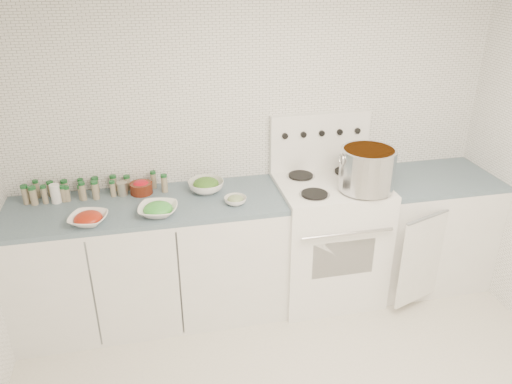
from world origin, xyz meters
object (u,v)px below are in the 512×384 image
object	(u,v)px
stove	(327,235)
bowl_tomato	(88,219)
stock_pot	(367,168)
bowl_snowpea	(158,209)

from	to	relation	value
stove	bowl_tomato	size ratio (longest dim) A/B	4.81
stock_pot	bowl_tomato	distance (m)	1.85
stove	stock_pot	world-z (taller)	stove
stove	bowl_tomato	bearing A→B (deg)	-173.34
stove	bowl_snowpea	distance (m)	1.31
stove	stock_pot	bearing A→B (deg)	-42.53
stove	stock_pot	xyz separation A→B (m)	(0.19, -0.17, 0.60)
bowl_snowpea	stove	bearing A→B (deg)	7.63
bowl_tomato	bowl_snowpea	world-z (taller)	bowl_snowpea
stove	stock_pot	distance (m)	0.66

